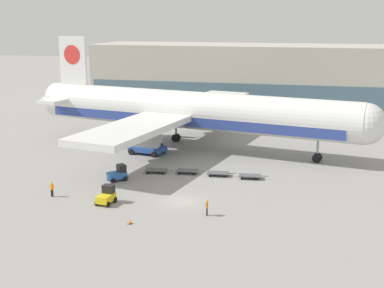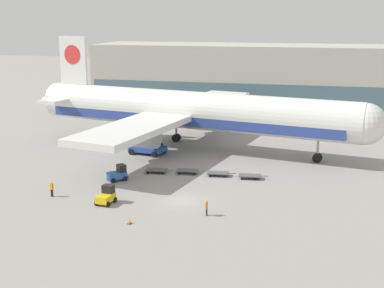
{
  "view_description": "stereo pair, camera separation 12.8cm",
  "coord_description": "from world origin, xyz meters",
  "px_view_note": "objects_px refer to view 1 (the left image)",
  "views": [
    {
      "loc": [
        14.35,
        -54.98,
        20.26
      ],
      "look_at": [
        -1.45,
        10.92,
        4.0
      ],
      "focal_mm": 50.0,
      "sensor_mm": 36.0,
      "label": 1
    },
    {
      "loc": [
        14.47,
        -54.95,
        20.26
      ],
      "look_at": [
        -1.45,
        10.92,
        4.0
      ],
      "focal_mm": 50.0,
      "sensor_mm": 36.0,
      "label": 2
    }
  ],
  "objects_px": {
    "ground_crew_near": "(207,206)",
    "ground_crew_far": "(52,188)",
    "airplane_main": "(186,111)",
    "baggage_tug_mid": "(107,196)",
    "traffic_cone_near": "(130,221)",
    "baggage_tug_foreground": "(118,174)",
    "scissor_lift_loader": "(147,142)",
    "baggage_dolly_third": "(218,173)",
    "baggage_dolly_second": "(187,171)",
    "baggage_dolly_lead": "(156,170)",
    "baggage_dolly_trail": "(250,176)"
  },
  "relations": [
    {
      "from": "ground_crew_near",
      "to": "ground_crew_far",
      "type": "height_order",
      "value": "ground_crew_far"
    },
    {
      "from": "airplane_main",
      "to": "baggage_tug_mid",
      "type": "bearing_deg",
      "value": -83.84
    },
    {
      "from": "baggage_tug_mid",
      "to": "traffic_cone_near",
      "type": "xyz_separation_m",
      "value": [
        4.55,
        -5.08,
        -0.6
      ]
    },
    {
      "from": "baggage_tug_foreground",
      "to": "ground_crew_far",
      "type": "distance_m",
      "value": 9.22
    },
    {
      "from": "scissor_lift_loader",
      "to": "baggage_dolly_third",
      "type": "height_order",
      "value": "scissor_lift_loader"
    },
    {
      "from": "baggage_tug_mid",
      "to": "ground_crew_near",
      "type": "height_order",
      "value": "baggage_tug_mid"
    },
    {
      "from": "scissor_lift_loader",
      "to": "baggage_dolly_second",
      "type": "xyz_separation_m",
      "value": [
        8.35,
        -8.68,
        -1.46
      ]
    },
    {
      "from": "baggage_dolly_second",
      "to": "traffic_cone_near",
      "type": "relative_size",
      "value": 6.67
    },
    {
      "from": "baggage_tug_mid",
      "to": "baggage_dolly_lead",
      "type": "xyz_separation_m",
      "value": [
        1.82,
        12.66,
        -0.49
      ]
    },
    {
      "from": "baggage_dolly_trail",
      "to": "ground_crew_near",
      "type": "bearing_deg",
      "value": -106.61
    },
    {
      "from": "scissor_lift_loader",
      "to": "baggage_dolly_trail",
      "type": "bearing_deg",
      "value": -17.33
    },
    {
      "from": "baggage_tug_mid",
      "to": "baggage_dolly_lead",
      "type": "bearing_deg",
      "value": -1.43
    },
    {
      "from": "baggage_tug_mid",
      "to": "traffic_cone_near",
      "type": "height_order",
      "value": "baggage_tug_mid"
    },
    {
      "from": "airplane_main",
      "to": "baggage_dolly_third",
      "type": "relative_size",
      "value": 15.3
    },
    {
      "from": "traffic_cone_near",
      "to": "baggage_dolly_trail",
      "type": "bearing_deg",
      "value": 61.64
    },
    {
      "from": "baggage_tug_mid",
      "to": "baggage_dolly_third",
      "type": "distance_m",
      "value": 16.59
    },
    {
      "from": "scissor_lift_loader",
      "to": "baggage_tug_foreground",
      "type": "relative_size",
      "value": 2.07
    },
    {
      "from": "scissor_lift_loader",
      "to": "baggage_dolly_lead",
      "type": "xyz_separation_m",
      "value": [
        4.26,
        -9.34,
        -1.46
      ]
    },
    {
      "from": "ground_crew_near",
      "to": "ground_crew_far",
      "type": "relative_size",
      "value": 0.98
    },
    {
      "from": "traffic_cone_near",
      "to": "baggage_tug_foreground",
      "type": "bearing_deg",
      "value": 115.57
    },
    {
      "from": "baggage_tug_mid",
      "to": "baggage_dolly_third",
      "type": "relative_size",
      "value": 0.69
    },
    {
      "from": "baggage_dolly_third",
      "to": "baggage_dolly_trail",
      "type": "height_order",
      "value": "same"
    },
    {
      "from": "baggage_tug_foreground",
      "to": "baggage_dolly_third",
      "type": "relative_size",
      "value": 0.73
    },
    {
      "from": "baggage_dolly_second",
      "to": "baggage_dolly_third",
      "type": "height_order",
      "value": "same"
    },
    {
      "from": "ground_crew_near",
      "to": "ground_crew_far",
      "type": "xyz_separation_m",
      "value": [
        -18.58,
        1.68,
        0.02
      ]
    },
    {
      "from": "baggage_dolly_lead",
      "to": "ground_crew_far",
      "type": "relative_size",
      "value": 2.1
    },
    {
      "from": "scissor_lift_loader",
      "to": "baggage_dolly_lead",
      "type": "height_order",
      "value": "scissor_lift_loader"
    },
    {
      "from": "baggage_dolly_lead",
      "to": "scissor_lift_loader",
      "type": "bearing_deg",
      "value": 108.85
    },
    {
      "from": "baggage_tug_mid",
      "to": "baggage_dolly_third",
      "type": "height_order",
      "value": "baggage_tug_mid"
    },
    {
      "from": "scissor_lift_loader",
      "to": "traffic_cone_near",
      "type": "bearing_deg",
      "value": -64.44
    },
    {
      "from": "airplane_main",
      "to": "traffic_cone_near",
      "type": "height_order",
      "value": "airplane_main"
    },
    {
      "from": "baggage_dolly_trail",
      "to": "ground_crew_near",
      "type": "distance_m",
      "value": 14.23
    },
    {
      "from": "baggage_dolly_second",
      "to": "baggage_tug_foreground",
      "type": "bearing_deg",
      "value": -153.11
    },
    {
      "from": "baggage_dolly_second",
      "to": "traffic_cone_near",
      "type": "xyz_separation_m",
      "value": [
        -1.37,
        -18.4,
        -0.11
      ]
    },
    {
      "from": "ground_crew_near",
      "to": "traffic_cone_near",
      "type": "height_order",
      "value": "ground_crew_near"
    },
    {
      "from": "baggage_tug_foreground",
      "to": "baggage_dolly_third",
      "type": "distance_m",
      "value": 12.89
    },
    {
      "from": "baggage_dolly_trail",
      "to": "baggage_tug_mid",
      "type": "bearing_deg",
      "value": -143.45
    },
    {
      "from": "scissor_lift_loader",
      "to": "ground_crew_near",
      "type": "distance_m",
      "value": 26.95
    },
    {
      "from": "traffic_cone_near",
      "to": "baggage_dolly_second",
      "type": "bearing_deg",
      "value": 85.73
    },
    {
      "from": "baggage_tug_foreground",
      "to": "ground_crew_near",
      "type": "bearing_deg",
      "value": -78.81
    },
    {
      "from": "baggage_tug_mid",
      "to": "baggage_dolly_lead",
      "type": "relative_size",
      "value": 0.69
    },
    {
      "from": "baggage_dolly_trail",
      "to": "ground_crew_far",
      "type": "height_order",
      "value": "ground_crew_far"
    },
    {
      "from": "baggage_dolly_second",
      "to": "ground_crew_near",
      "type": "xyz_separation_m",
      "value": [
        5.66,
        -14.32,
        0.65
      ]
    },
    {
      "from": "baggage_dolly_trail",
      "to": "traffic_cone_near",
      "type": "xyz_separation_m",
      "value": [
        -9.73,
        -18.03,
        -0.11
      ]
    },
    {
      "from": "baggage_dolly_third",
      "to": "baggage_dolly_second",
      "type": "bearing_deg",
      "value": 172.39
    },
    {
      "from": "baggage_dolly_second",
      "to": "ground_crew_far",
      "type": "height_order",
      "value": "ground_crew_far"
    },
    {
      "from": "airplane_main",
      "to": "traffic_cone_near",
      "type": "bearing_deg",
      "value": -74.96
    },
    {
      "from": "airplane_main",
      "to": "baggage_dolly_lead",
      "type": "distance_m",
      "value": 15.37
    },
    {
      "from": "baggage_tug_foreground",
      "to": "baggage_dolly_second",
      "type": "bearing_deg",
      "value": -11.46
    },
    {
      "from": "baggage_dolly_third",
      "to": "ground_crew_near",
      "type": "height_order",
      "value": "ground_crew_near"
    }
  ]
}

